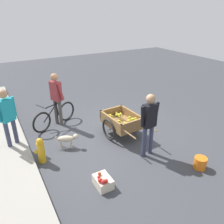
# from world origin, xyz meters

# --- Properties ---
(ground_plane) EXTENTS (24.00, 24.00, 0.00)m
(ground_plane) POSITION_xyz_m (0.00, 0.00, 0.00)
(ground_plane) COLOR #3D3F44
(fruit_cart) EXTENTS (1.69, 0.98, 0.71)m
(fruit_cart) POSITION_xyz_m (-0.25, -0.38, 0.44)
(fruit_cart) COLOR olive
(fruit_cart) RESTS_ON ground
(vendor_person) EXTENTS (0.22, 0.56, 1.66)m
(vendor_person) POSITION_xyz_m (-1.39, -0.45, 1.00)
(vendor_person) COLOR #333851
(vendor_person) RESTS_ON ground
(bicycle) EXTENTS (0.76, 1.54, 0.85)m
(bicycle) POSITION_xyz_m (1.28, 1.15, 0.35)
(bicycle) COLOR black
(bicycle) RESTS_ON ground
(cyclist_person) EXTENTS (0.48, 0.34, 1.70)m
(cyclist_person) POSITION_xyz_m (1.34, 1.01, 1.03)
(cyclist_person) COLOR #4C4742
(cyclist_person) RESTS_ON ground
(dog) EXTENTS (0.36, 0.62, 0.40)m
(dog) POSITION_xyz_m (-0.09, 1.23, 0.27)
(dog) COLOR beige
(dog) RESTS_ON ground
(fire_hydrant) EXTENTS (0.25, 0.25, 0.67)m
(fire_hydrant) POSITION_xyz_m (-0.37, 1.98, 0.33)
(fire_hydrant) COLOR gold
(fire_hydrant) RESTS_ON ground
(plastic_bucket) EXTENTS (0.29, 0.29, 0.29)m
(plastic_bucket) POSITION_xyz_m (-2.46, -1.21, 0.14)
(plastic_bucket) COLOR orange
(plastic_bucket) RESTS_ON ground
(apple_crate) EXTENTS (0.44, 0.32, 0.31)m
(apple_crate) POSITION_xyz_m (-1.86, 1.07, 0.12)
(apple_crate) COLOR beige
(apple_crate) RESTS_ON ground
(bystander_person) EXTENTS (0.34, 0.47, 1.68)m
(bystander_person) POSITION_xyz_m (0.61, 2.50, 1.01)
(bystander_person) COLOR #333851
(bystander_person) RESTS_ON ground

